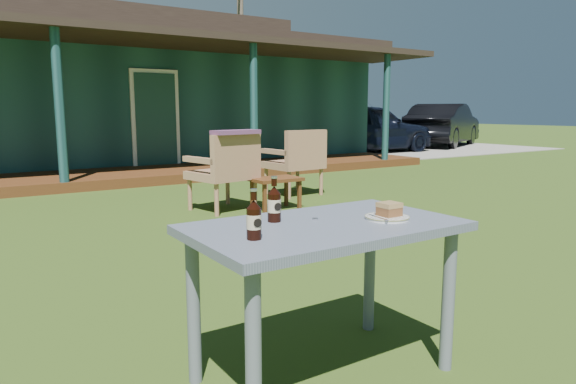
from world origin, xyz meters
TOP-DOWN VIEW (x-y plane):
  - ground at (0.00, 0.00)m, footprint 80.00×80.00m
  - pavilion at (-0.00, 9.39)m, footprint 15.80×8.30m
  - gravel_strip at (10.50, 8.50)m, footprint 9.00×6.00m
  - tree_mid at (3.00, 18.50)m, footprint 0.28×0.28m
  - tree_right at (9.50, 17.00)m, footprint 0.28×0.28m
  - car_near at (8.68, 7.85)m, footprint 4.26×1.80m
  - car_far at (12.83, 8.56)m, footprint 4.60×3.27m
  - cafe_table at (0.00, -1.60)m, footprint 1.20×0.70m
  - plate at (0.29, -1.69)m, footprint 0.20×0.20m
  - cake_slice at (0.31, -1.69)m, footprint 0.09×0.09m
  - fork at (0.23, -1.70)m, footprint 0.03×0.14m
  - cola_bottle_near at (-0.17, -1.45)m, footprint 0.06×0.06m
  - cola_bottle_far at (-0.40, -1.68)m, footprint 0.06×0.06m
  - bottle_cap at (0.00, -1.52)m, footprint 0.03×0.03m
  - armchair_left at (1.40, 2.20)m, footprint 0.81×0.78m
  - armchair_right at (2.77, 2.69)m, footprint 0.75×0.71m
  - floral_throw at (1.44, 2.01)m, footprint 0.64×0.32m
  - side_table at (1.94, 1.94)m, footprint 0.60×0.40m

SIDE VIEW (x-z plane):
  - ground at x=0.00m, z-range 0.00..0.00m
  - gravel_strip at x=10.50m, z-range 0.00..0.02m
  - side_table at x=1.94m, z-range 0.14..0.54m
  - armchair_left at x=1.40m, z-range 0.06..1.00m
  - armchair_right at x=2.77m, z-range 0.06..1.00m
  - cafe_table at x=0.00m, z-range 0.26..0.98m
  - car_near at x=8.68m, z-range 0.00..1.44m
  - car_far at x=12.83m, z-range 0.00..1.44m
  - bottle_cap at x=0.00m, z-range 0.72..0.73m
  - plate at x=0.29m, z-range 0.72..0.74m
  - fork at x=0.23m, z-range 0.73..0.74m
  - cake_slice at x=0.31m, z-range 0.73..0.80m
  - cola_bottle_far at x=-0.40m, z-range 0.70..0.90m
  - cola_bottle_near at x=-0.17m, z-range 0.70..0.91m
  - floral_throw at x=1.44m, z-range 0.94..0.99m
  - pavilion at x=0.00m, z-range -0.12..3.33m
  - tree_mid at x=3.00m, z-range 0.00..9.50m
  - tree_right at x=9.50m, z-range 0.00..11.00m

